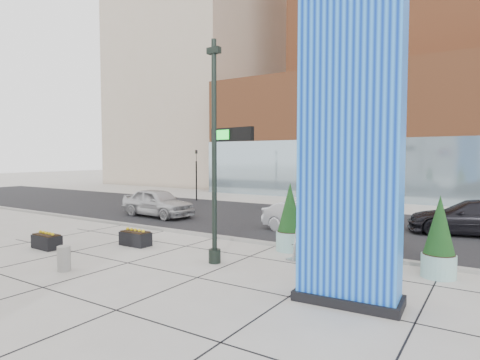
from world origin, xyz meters
The scene contains 20 objects.
ground centered at (0.00, 0.00, 0.00)m, with size 160.00×160.00×0.00m, color #9E9991.
street_asphalt centered at (0.00, 10.00, 0.01)m, with size 80.00×12.00×0.02m, color black.
curb_edge centered at (0.00, 4.00, 0.06)m, with size 80.00×0.30×0.12m, color gray.
tower_podium centered at (1.00, 27.00, 5.50)m, with size 34.00×10.00×11.00m, color brown.
tower_glass_front centered at (1.00, 22.20, 2.50)m, with size 34.00×0.60×5.00m, color #8CA5B2.
building_beige_left centered at (-26.00, 34.00, 17.00)m, with size 18.00×20.00×34.00m, color tan.
blue_pylon centered at (5.39, -0.58, 4.12)m, with size 2.62×1.29×8.52m.
lamp_post centered at (0.45, 0.61, 3.04)m, with size 0.46×0.41×7.42m.
public_art_sculpture centered at (3.52, 2.55, 1.31)m, with size 2.36×1.46×5.00m.
concrete_bollard centered at (-2.98, -2.70, 0.39)m, with size 0.40×0.40×0.78m, color gray.
overhead_street_sign centered at (-1.07, 3.80, 4.10)m, with size 2.25×0.57×4.77m.
round_planter_east centered at (7.00, 2.94, 1.16)m, with size 0.98×0.98×2.46m.
round_planter_mid centered at (5.00, 3.60, 1.29)m, with size 1.09×1.09×2.72m.
round_planter_west centered at (1.80, 3.60, 1.23)m, with size 1.04×1.04×2.60m.
box_planter_north centered at (-3.80, 1.00, 0.32)m, with size 1.27×0.64×0.70m.
box_planter_south centered at (-6.30, -1.25, 0.31)m, with size 1.26×0.67×0.68m.
car_white_west centered at (-8.55, 7.10, 0.83)m, with size 1.96×4.87×1.66m, color silver.
car_silver_mid centered at (1.00, 7.04, 0.73)m, with size 1.54×4.43×1.46m, color #B6B8BE.
car_dark_east centered at (7.52, 10.78, 0.80)m, with size 2.24×5.50×1.60m, color black.
traffic_signal centered at (-12.00, 15.00, 2.30)m, with size 0.15×0.18×4.10m.
Camera 1 is at (8.40, -10.12, 3.60)m, focal length 30.00 mm.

